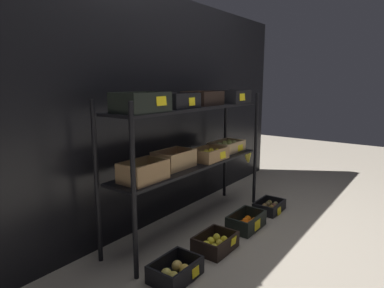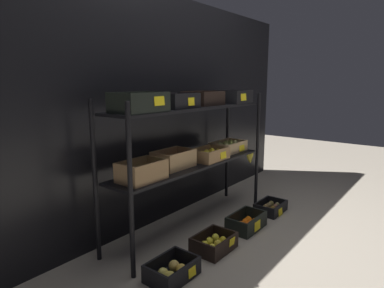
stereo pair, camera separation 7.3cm
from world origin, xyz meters
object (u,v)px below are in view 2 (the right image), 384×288
(crate_ground_apple_gold, at_px, (172,271))
(crate_ground_kiwi, at_px, (271,208))
(crate_ground_tangerine, at_px, (246,223))
(display_rack, at_px, (193,136))
(crate_ground_lemon, at_px, (214,244))

(crate_ground_apple_gold, bearing_deg, crate_ground_kiwi, -0.98)
(crate_ground_tangerine, distance_m, crate_ground_kiwi, 0.47)
(display_rack, bearing_deg, crate_ground_kiwi, -29.63)
(crate_ground_tangerine, xyz_separation_m, crate_ground_kiwi, (0.47, -0.00, -0.01))
(crate_ground_lemon, xyz_separation_m, crate_ground_kiwi, (0.94, -0.02, -0.01))
(display_rack, xyz_separation_m, crate_ground_tangerine, (0.23, -0.40, -0.75))
(crate_ground_apple_gold, distance_m, crate_ground_kiwi, 1.40)
(display_rack, height_order, crate_ground_tangerine, display_rack)
(crate_ground_lemon, bearing_deg, crate_ground_apple_gold, 179.15)
(crate_ground_lemon, relative_size, crate_ground_kiwi, 1.00)
(crate_ground_apple_gold, height_order, crate_ground_lemon, same)
(crate_ground_tangerine, bearing_deg, crate_ground_kiwi, -0.41)
(display_rack, relative_size, crate_ground_lemon, 5.70)
(crate_ground_apple_gold, height_order, crate_ground_tangerine, crate_ground_tangerine)
(crate_ground_apple_gold, relative_size, crate_ground_lemon, 1.02)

